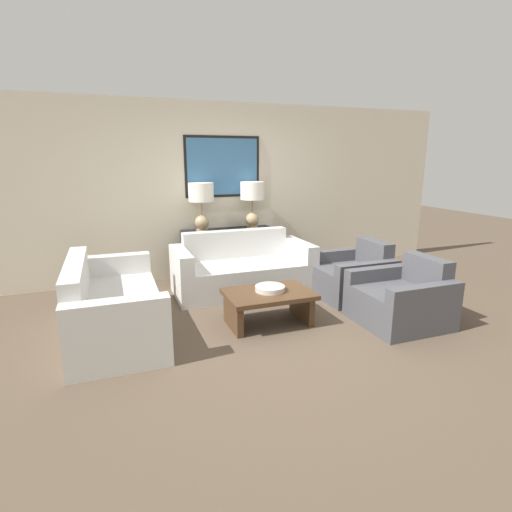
# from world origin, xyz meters

# --- Properties ---
(ground_plane) EXTENTS (20.00, 20.00, 0.00)m
(ground_plane) POSITION_xyz_m (0.00, 0.00, 0.00)
(ground_plane) COLOR brown
(back_wall) EXTENTS (7.81, 0.12, 2.65)m
(back_wall) POSITION_xyz_m (0.00, 2.41, 1.33)
(back_wall) COLOR beige
(back_wall) RESTS_ON ground_plane
(console_table) EXTENTS (1.40, 0.40, 0.77)m
(console_table) POSITION_xyz_m (0.00, 2.14, 0.38)
(console_table) COLOR black
(console_table) RESTS_ON ground_plane
(table_lamp_left) EXTENTS (0.37, 0.37, 0.71)m
(table_lamp_left) POSITION_xyz_m (-0.40, 2.14, 1.24)
(table_lamp_left) COLOR tan
(table_lamp_left) RESTS_ON console_table
(table_lamp_right) EXTENTS (0.37, 0.37, 0.71)m
(table_lamp_right) POSITION_xyz_m (0.40, 2.14, 1.24)
(table_lamp_right) COLOR tan
(table_lamp_right) RESTS_ON console_table
(couch_by_back_wall) EXTENTS (1.90, 0.90, 0.82)m
(couch_by_back_wall) POSITION_xyz_m (0.00, 1.44, 0.29)
(couch_by_back_wall) COLOR silver
(couch_by_back_wall) RESTS_ON ground_plane
(couch_by_side) EXTENTS (0.90, 1.90, 0.82)m
(couch_by_side) POSITION_xyz_m (-1.75, 0.58, 0.29)
(couch_by_side) COLOR silver
(couch_by_side) RESTS_ON ground_plane
(coffee_table) EXTENTS (0.96, 0.65, 0.38)m
(coffee_table) POSITION_xyz_m (-0.10, 0.23, 0.27)
(coffee_table) COLOR #4C331E
(coffee_table) RESTS_ON ground_plane
(decorative_bowl) EXTENTS (0.34, 0.34, 0.06)m
(decorative_bowl) POSITION_xyz_m (-0.07, 0.26, 0.41)
(decorative_bowl) COLOR beige
(decorative_bowl) RESTS_ON coffee_table
(armchair_near_back_wall) EXTENTS (0.90, 0.90, 0.74)m
(armchair_near_back_wall) POSITION_xyz_m (1.33, 0.72, 0.26)
(armchair_near_back_wall) COLOR #4C4C51
(armchair_near_back_wall) RESTS_ON ground_plane
(armchair_near_camera) EXTENTS (0.90, 0.90, 0.74)m
(armchair_near_camera) POSITION_xyz_m (1.33, -0.26, 0.26)
(armchair_near_camera) COLOR #4C4C51
(armchair_near_camera) RESTS_ON ground_plane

